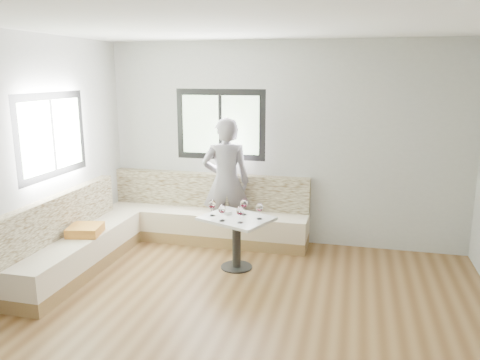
# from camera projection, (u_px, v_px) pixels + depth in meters

# --- Properties ---
(room) EXTENTS (5.01, 5.01, 2.81)m
(room) POSITION_uv_depth(u_px,v_px,m) (233.00, 182.00, 4.19)
(room) COLOR brown
(room) RESTS_ON ground
(banquette) EXTENTS (2.90, 2.80, 0.95)m
(banquette) POSITION_uv_depth(u_px,v_px,m) (154.00, 229.00, 6.25)
(banquette) COLOR olive
(banquette) RESTS_ON ground
(table) EXTENTS (0.97, 0.88, 0.65)m
(table) POSITION_uv_depth(u_px,v_px,m) (237.00, 230.00, 5.71)
(table) COLOR black
(table) RESTS_ON ground
(person) EXTENTS (0.75, 0.59, 1.79)m
(person) POSITION_uv_depth(u_px,v_px,m) (226.00, 182.00, 6.43)
(person) COLOR slate
(person) RESTS_ON ground
(olive_ramekin) EXTENTS (0.10, 0.10, 0.04)m
(olive_ramekin) POSITION_uv_depth(u_px,v_px,m) (228.00, 213.00, 5.79)
(olive_ramekin) COLOR white
(olive_ramekin) RESTS_ON table
(wine_glass_a) EXTENTS (0.09, 0.09, 0.20)m
(wine_glass_a) POSITION_uv_depth(u_px,v_px,m) (212.00, 205.00, 5.70)
(wine_glass_a) COLOR white
(wine_glass_a) RESTS_ON table
(wine_glass_b) EXTENTS (0.09, 0.09, 0.20)m
(wine_glass_b) POSITION_uv_depth(u_px,v_px,m) (222.00, 210.00, 5.50)
(wine_glass_b) COLOR white
(wine_glass_b) RESTS_ON table
(wine_glass_c) EXTENTS (0.09, 0.09, 0.20)m
(wine_glass_c) POSITION_uv_depth(u_px,v_px,m) (240.00, 211.00, 5.43)
(wine_glass_c) COLOR white
(wine_glass_c) RESTS_ON table
(wine_glass_d) EXTENTS (0.09, 0.09, 0.20)m
(wine_glass_d) POSITION_uv_depth(u_px,v_px,m) (244.00, 204.00, 5.74)
(wine_glass_d) COLOR white
(wine_glass_d) RESTS_ON table
(wine_glass_e) EXTENTS (0.09, 0.09, 0.20)m
(wine_glass_e) POSITION_uv_depth(u_px,v_px,m) (259.00, 208.00, 5.58)
(wine_glass_e) COLOR white
(wine_glass_e) RESTS_ON table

